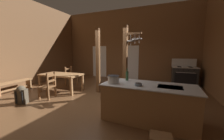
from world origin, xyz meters
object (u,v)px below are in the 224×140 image
at_px(ladderback_chair_near_window, 71,77).
at_px(bench_along_left_wall, 14,84).
at_px(kitchen_island, 148,103).
at_px(mixing_bowl_on_counter, 138,84).
at_px(stockpot_on_counter, 113,79).
at_px(stove_range, 184,76).
at_px(ladderback_chair_by_post, 48,86).
at_px(dining_table, 61,76).
at_px(backpack, 22,94).
at_px(bottle_tall_on_counter, 127,76).

height_order(ladderback_chair_near_window, bench_along_left_wall, ladderback_chair_near_window).
relative_size(kitchen_island, mixing_bowl_on_counter, 13.09).
height_order(kitchen_island, stockpot_on_counter, stockpot_on_counter).
xyz_separation_m(stove_range, bench_along_left_wall, (-6.76, -3.87, -0.18)).
distance_m(ladderback_chair_by_post, mixing_bowl_on_counter, 3.36).
bearing_deg(bench_along_left_wall, ladderback_chair_by_post, -2.18).
relative_size(dining_table, backpack, 2.91).
xyz_separation_m(kitchen_island, bottle_tall_on_counter, (-0.60, 0.28, 0.58)).
xyz_separation_m(stove_range, stockpot_on_counter, (-2.08, -4.34, 0.50)).
bearing_deg(mixing_bowl_on_counter, stockpot_on_counter, 176.10).
xyz_separation_m(stove_range, ladderback_chair_near_window, (-5.19, -2.20, -0.03)).
relative_size(stockpot_on_counter, bottle_tall_on_counter, 1.11).
distance_m(ladderback_chair_near_window, mixing_bowl_on_counter, 4.36).
distance_m(dining_table, bench_along_left_wall, 2.00).
relative_size(ladderback_chair_near_window, bottle_tall_on_counter, 2.89).
bearing_deg(mixing_bowl_on_counter, ladderback_chair_near_window, 149.65).
height_order(dining_table, bench_along_left_wall, dining_table).
distance_m(kitchen_island, dining_table, 3.91).
relative_size(kitchen_island, ladderback_chair_by_post, 2.31).
height_order(backpack, mixing_bowl_on_counter, mixing_bowl_on_counter).
bearing_deg(ladderback_chair_near_window, ladderback_chair_by_post, -75.73).
distance_m(stove_range, backpack, 6.94).
bearing_deg(ladderback_chair_by_post, kitchen_island, -4.18).
bearing_deg(bench_along_left_wall, stockpot_on_counter, -5.75).
relative_size(ladderback_chair_by_post, bench_along_left_wall, 0.69).
height_order(stove_range, bench_along_left_wall, stove_range).
xyz_separation_m(backpack, mixing_bowl_on_counter, (3.69, 0.27, 0.61)).
relative_size(kitchen_island, stove_range, 1.66).
relative_size(stove_range, backpack, 2.21).
distance_m(ladderback_chair_by_post, bench_along_left_wall, 2.02).
relative_size(kitchen_island, backpack, 3.68).
relative_size(kitchen_island, bottle_tall_on_counter, 6.67).
xyz_separation_m(ladderback_chair_by_post, bottle_tall_on_counter, (2.90, 0.03, 0.57)).
relative_size(backpack, stockpot_on_counter, 1.63).
distance_m(kitchen_island, bottle_tall_on_counter, 0.88).
distance_m(kitchen_island, bench_along_left_wall, 5.53).
bearing_deg(dining_table, backpack, -95.96).
distance_m(kitchen_island, mixing_bowl_on_counter, 0.55).
bearing_deg(mixing_bowl_on_counter, dining_table, 159.24).
xyz_separation_m(dining_table, ladderback_chair_near_window, (-0.22, 0.85, -0.20)).
height_order(ladderback_chair_by_post, backpack, ladderback_chair_by_post).
height_order(bench_along_left_wall, bottle_tall_on_counter, bottle_tall_on_counter).
bearing_deg(mixing_bowl_on_counter, stove_range, 71.74).
bearing_deg(ladderback_chair_by_post, bench_along_left_wall, 177.82).
height_order(kitchen_island, bottle_tall_on_counter, bottle_tall_on_counter).
bearing_deg(backpack, ladderback_chair_near_window, 91.11).
distance_m(ladderback_chair_near_window, backpack, 2.46).
bearing_deg(ladderback_chair_by_post, ladderback_chair_near_window, 104.27).
bearing_deg(stove_range, ladderback_chair_by_post, -140.22).
bearing_deg(kitchen_island, mixing_bowl_on_counter, -138.39).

